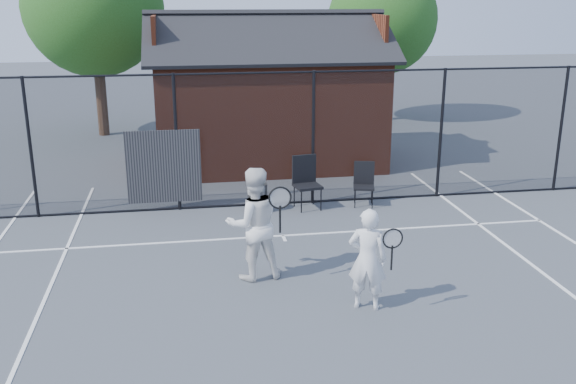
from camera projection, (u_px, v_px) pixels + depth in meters
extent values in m
plane|color=#4F545B|center=(314.00, 305.00, 9.83)|extent=(80.00, 80.00, 0.00)
cube|color=white|center=(283.00, 236.00, 12.66)|extent=(11.00, 0.06, 0.01)
cube|color=white|center=(284.00, 238.00, 12.52)|extent=(0.06, 0.30, 0.01)
cylinder|color=black|center=(31.00, 149.00, 13.32)|extent=(0.07, 0.07, 3.00)
cylinder|color=black|center=(177.00, 143.00, 13.79)|extent=(0.07, 0.07, 3.00)
cylinder|color=black|center=(313.00, 138.00, 14.26)|extent=(0.07, 0.07, 3.00)
cylinder|color=black|center=(441.00, 134.00, 14.73)|extent=(0.07, 0.07, 3.00)
cylinder|color=black|center=(561.00, 130.00, 15.20)|extent=(0.07, 0.07, 3.00)
cylinder|color=black|center=(268.00, 73.00, 13.67)|extent=(22.00, 0.04, 0.04)
cylinder|color=black|center=(269.00, 203.00, 14.54)|extent=(22.00, 0.04, 0.04)
cube|color=black|center=(269.00, 140.00, 14.11)|extent=(22.00, 3.00, 0.01)
cube|color=black|center=(164.00, 167.00, 13.87)|extent=(1.60, 0.04, 1.60)
cube|color=maroon|center=(267.00, 109.00, 17.96)|extent=(6.00, 4.00, 3.00)
cube|color=black|center=(271.00, 37.00, 16.42)|extent=(6.50, 2.36, 1.32)
cube|color=black|center=(262.00, 33.00, 18.30)|extent=(6.50, 2.36, 1.32)
cube|color=maroon|center=(155.00, 36.00, 16.90)|extent=(0.10, 2.80, 1.06)
cube|color=maroon|center=(371.00, 34.00, 17.82)|extent=(0.10, 2.80, 1.06)
cylinder|color=#361F15|center=(101.00, 98.00, 21.48)|extent=(0.36, 0.36, 2.52)
sphere|color=#244D16|center=(94.00, 7.00, 20.62)|extent=(4.48, 4.48, 4.48)
cylinder|color=#361F15|center=(380.00, 91.00, 24.04)|extent=(0.36, 0.36, 2.23)
sphere|color=#244D16|center=(383.00, 19.00, 23.27)|extent=(3.97, 3.97, 3.97)
imported|color=white|center=(367.00, 259.00, 9.53)|extent=(0.68, 0.57, 1.58)
torus|color=black|center=(393.00, 239.00, 9.15)|extent=(0.31, 0.03, 0.31)
cylinder|color=black|center=(392.00, 258.00, 9.24)|extent=(0.03, 0.03, 0.38)
imported|color=white|center=(254.00, 224.00, 10.53)|extent=(1.02, 0.85, 1.91)
torus|color=black|center=(280.00, 198.00, 10.07)|extent=(0.37, 0.03, 0.37)
cylinder|color=black|center=(280.00, 219.00, 10.18)|extent=(0.04, 0.04, 0.46)
cube|color=black|center=(308.00, 184.00, 14.13)|extent=(0.64, 0.66, 1.15)
cube|color=black|center=(364.00, 185.00, 14.36)|extent=(0.56, 0.58, 0.96)
cylinder|color=#272727|center=(257.00, 197.00, 14.03)|extent=(0.43, 0.43, 0.63)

